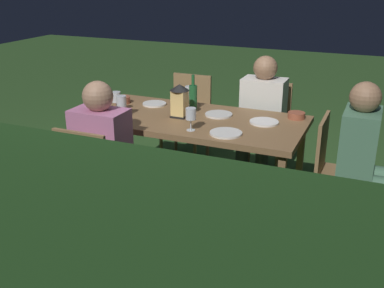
{
  "coord_description": "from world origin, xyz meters",
  "views": [
    {
      "loc": [
        -1.38,
        3.23,
        1.86
      ],
      "look_at": [
        0.0,
        0.0,
        0.52
      ],
      "focal_mm": 43.53,
      "sensor_mm": 36.0,
      "label": 1
    }
  ],
  "objects": [
    {
      "name": "plate_d",
      "position": [
        -0.38,
        0.26,
        0.75
      ],
      "size": [
        0.23,
        0.23,
        0.01
      ],
      "primitive_type": "cylinder",
      "color": "white",
      "rests_on": "dining_table"
    },
    {
      "name": "person_in_cream",
      "position": [
        -0.4,
        -0.62,
        0.64
      ],
      "size": [
        0.38,
        0.47,
        1.15
      ],
      "color": "white",
      "rests_on": "ground"
    },
    {
      "name": "plate_a",
      "position": [
        -0.17,
        -0.14,
        0.75
      ],
      "size": [
        0.22,
        0.22,
        0.01
      ],
      "primitive_type": "cylinder",
      "color": "silver",
      "rests_on": "dining_table"
    },
    {
      "name": "wine_glass_c",
      "position": [
        0.63,
        0.1,
        0.86
      ],
      "size": [
        0.08,
        0.08,
        0.17
      ],
      "color": "silver",
      "rests_on": "dining_table"
    },
    {
      "name": "wine_glass_b",
      "position": [
        0.16,
        -0.31,
        0.86
      ],
      "size": [
        0.08,
        0.08,
        0.17
      ],
      "color": "silver",
      "rests_on": "dining_table"
    },
    {
      "name": "chair_side_right_b",
      "position": [
        0.4,
        0.82,
        0.49
      ],
      "size": [
        0.42,
        0.4,
        0.87
      ],
      "color": "#937047",
      "rests_on": "ground"
    },
    {
      "name": "ground_plane",
      "position": [
        0.0,
        0.0,
        0.0
      ],
      "size": [
        16.0,
        16.0,
        0.0
      ],
      "primitive_type": "plane",
      "color": "#2D5123"
    },
    {
      "name": "bowl_olives",
      "position": [
        -0.76,
        -0.31,
        0.77
      ],
      "size": [
        0.13,
        0.13,
        0.05
      ],
      "color": "#9E5138",
      "rests_on": "dining_table"
    },
    {
      "name": "plate_b",
      "position": [
        -0.56,
        -0.1,
        0.75
      ],
      "size": [
        0.22,
        0.22,
        0.01
      ],
      "primitive_type": "cylinder",
      "color": "white",
      "rests_on": "dining_table"
    },
    {
      "name": "person_in_pink",
      "position": [
        0.4,
        0.62,
        0.64
      ],
      "size": [
        0.38,
        0.47,
        1.15
      ],
      "color": "#C675A3",
      "rests_on": "ground"
    },
    {
      "name": "lantern_centerpiece",
      "position": [
        0.1,
        0.01,
        0.89
      ],
      "size": [
        0.15,
        0.15,
        0.27
      ],
      "color": "black",
      "rests_on": "dining_table"
    },
    {
      "name": "wine_glass_d",
      "position": [
        0.53,
        0.19,
        0.86
      ],
      "size": [
        0.08,
        0.08,
        0.17
      ],
      "color": "silver",
      "rests_on": "dining_table"
    },
    {
      "name": "plate_c",
      "position": [
        0.45,
        -0.22,
        0.75
      ],
      "size": [
        0.21,
        0.21,
        0.01
      ],
      "primitive_type": "cylinder",
      "color": "white",
      "rests_on": "dining_table"
    },
    {
      "name": "chair_side_left_a",
      "position": [
        -0.4,
        -0.82,
        0.49
      ],
      "size": [
        0.42,
        0.4,
        0.87
      ],
      "color": "#937047",
      "rests_on": "ground"
    },
    {
      "name": "green_bottle_on_table",
      "position": [
        0.09,
        -0.23,
        0.85
      ],
      "size": [
        0.07,
        0.07,
        0.29
      ],
      "color": "#1E5B2D",
      "rests_on": "dining_table"
    },
    {
      "name": "wine_glass_a",
      "position": [
        -0.11,
        0.28,
        0.86
      ],
      "size": [
        0.08,
        0.08,
        0.17
      ],
      "color": "silver",
      "rests_on": "dining_table"
    },
    {
      "name": "chair_head_near",
      "position": [
        -1.13,
        0.0,
        0.49
      ],
      "size": [
        0.4,
        0.42,
        0.87
      ],
      "color": "#937047",
      "rests_on": "ground"
    },
    {
      "name": "person_in_green",
      "position": [
        -1.33,
        0.0,
        0.64
      ],
      "size": [
        0.48,
        0.38,
        1.15
      ],
      "color": "#4C7A5B",
      "rests_on": "ground"
    },
    {
      "name": "dining_table",
      "position": [
        0.0,
        0.0,
        0.69
      ],
      "size": [
        1.77,
        0.85,
        0.74
      ],
      "color": "olive",
      "rests_on": "ground"
    },
    {
      "name": "chair_side_left_b",
      "position": [
        0.4,
        -0.82,
        0.49
      ],
      "size": [
        0.42,
        0.4,
        0.87
      ],
      "color": "#937047",
      "rests_on": "ground"
    },
    {
      "name": "bowl_bread",
      "position": [
        0.73,
        -0.16,
        0.77
      ],
      "size": [
        0.13,
        0.13,
        0.06
      ],
      "color": "#9E5138",
      "rests_on": "dining_table"
    }
  ]
}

